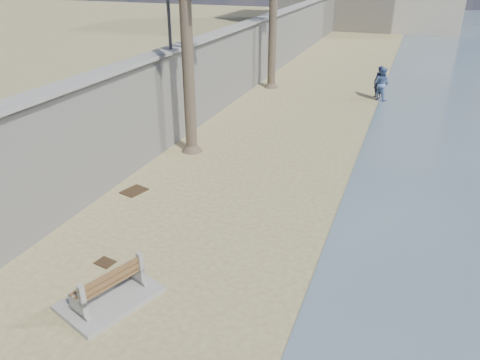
# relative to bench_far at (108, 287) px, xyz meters

# --- Properties ---
(seawall) EXTENTS (0.45, 70.00, 3.50)m
(seawall) POSITION_rel_bench_far_xyz_m (-3.32, 17.24, 1.39)
(seawall) COLOR gray
(seawall) RESTS_ON ground_plane
(wall_cap) EXTENTS (0.80, 70.00, 0.12)m
(wall_cap) POSITION_rel_bench_far_xyz_m (-3.32, 17.24, 3.19)
(wall_cap) COLOR gray
(wall_cap) RESTS_ON seawall
(bench_far) EXTENTS (1.95, 2.32, 0.83)m
(bench_far) POSITION_rel_bench_far_xyz_m (0.00, 0.00, 0.00)
(bench_far) COLOR gray
(bench_far) RESTS_ON ground_plane
(person_a) EXTENTS (0.83, 0.78, 1.92)m
(person_a) POSITION_rel_bench_far_xyz_m (3.74, 18.64, 0.60)
(person_a) COLOR black
(person_a) RESTS_ON ground_plane
(person_b) EXTENTS (1.12, 1.04, 1.87)m
(person_b) POSITION_rel_bench_far_xyz_m (3.90, 18.36, 0.58)
(person_b) COLOR #4E69A3
(person_b) RESTS_ON ground_plane
(debris_c) EXTENTS (0.77, 0.88, 0.03)m
(debris_c) POSITION_rel_bench_far_xyz_m (-2.34, 4.68, -0.35)
(debris_c) COLOR #382616
(debris_c) RESTS_ON ground_plane
(debris_d) EXTENTS (0.49, 0.42, 0.03)m
(debris_d) POSITION_rel_bench_far_xyz_m (-0.91, 1.11, -0.35)
(debris_d) COLOR #382616
(debris_d) RESTS_ON ground_plane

